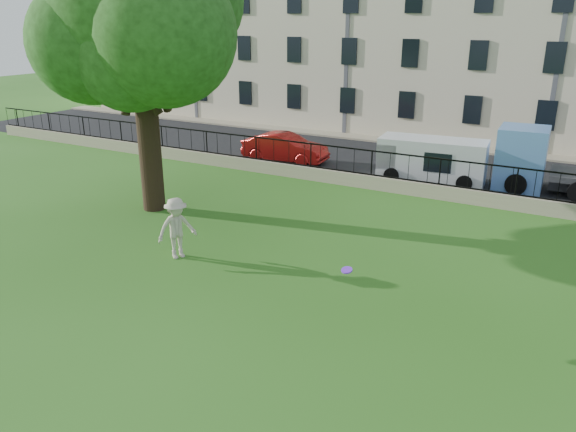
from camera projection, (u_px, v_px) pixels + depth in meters
The scene contains 11 objects.
ground at pixel (206, 300), 15.10m from camera, with size 120.00×120.00×0.00m, color #2A6217.
retaining_wall at pixel (371, 182), 24.85m from camera, with size 50.00×0.40×0.60m, color gray.
iron_railing at pixel (372, 163), 24.57m from camera, with size 50.00×0.05×1.13m.
street at pixel (404, 165), 28.81m from camera, with size 60.00×9.00×0.01m, color black.
sidewalk at pixel (432, 145), 33.06m from camera, with size 60.00×1.40×0.12m, color gray.
building_row at pixel (467, 22), 35.42m from camera, with size 56.40×10.40×13.80m.
tree at pixel (137, 15), 20.00m from camera, with size 8.51×6.73×10.80m.
man at pixel (177, 228), 17.47m from camera, with size 1.27×0.73×1.96m, color beige.
frisbee at pixel (347, 270), 13.34m from camera, with size 0.27×0.27×0.03m, color #782AF2.
red_sedan at pixel (285, 148), 29.33m from camera, with size 1.56×4.48×1.48m, color #AE1815.
white_van at pixel (432, 160), 25.67m from camera, with size 4.75×1.85×1.99m, color silver.
Camera 1 is at (8.54, -10.65, 7.19)m, focal length 35.00 mm.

